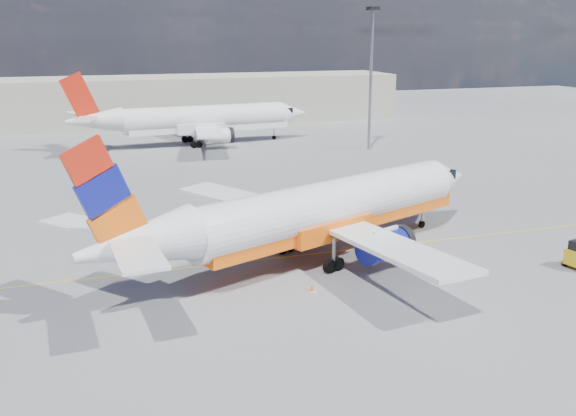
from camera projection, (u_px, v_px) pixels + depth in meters
name	position (u px, v px, depth m)	size (l,w,h in m)	color
ground	(324.00, 269.00, 43.55)	(240.00, 240.00, 0.00)	slate
taxi_line	(309.00, 254.00, 46.30)	(70.00, 0.15, 0.01)	gold
terminal_main	(198.00, 99.00, 112.74)	(70.00, 14.00, 8.00)	#ADA795
main_jet	(320.00, 211.00, 44.56)	(34.32, 25.91, 10.52)	white
second_jet	(198.00, 120.00, 90.09)	(34.82, 27.45, 10.56)	white
traffic_cone	(312.00, 288.00, 39.65)	(0.38, 0.38, 0.54)	white
floodlight_mast	(371.00, 66.00, 84.40)	(1.36, 1.36, 18.60)	gray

